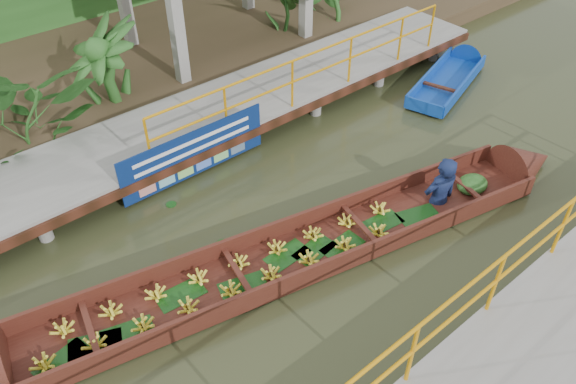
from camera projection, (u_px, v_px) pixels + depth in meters
ground at (290, 244)px, 9.18m from camera, size 80.00×80.00×0.00m
land_strip at (89, 67)px, 13.44m from camera, size 30.00×8.00×0.45m
far_dock at (178, 130)px, 10.90m from camera, size 16.00×2.06×1.66m
near_dock at (567, 374)px, 7.01m from camera, size 18.00×2.40×1.73m
vendor_boat at (318, 241)px, 8.89m from camera, size 10.86×3.29×2.29m
moored_blue_boat at (458, 69)px, 13.54m from camera, size 3.43×1.82×0.79m
blue_banner at (195, 153)px, 10.19m from camera, size 2.99×0.04×0.93m
tropical_plants at (93, 63)px, 11.08m from camera, size 14.51×1.51×1.89m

